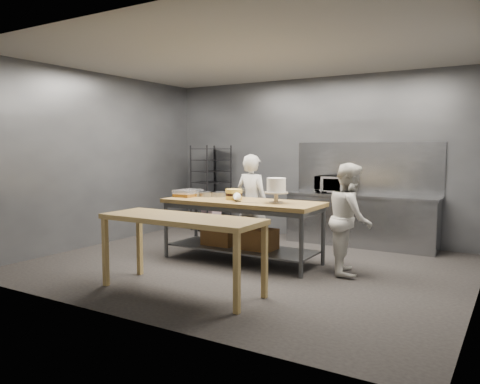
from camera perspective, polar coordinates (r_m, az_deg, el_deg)
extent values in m
plane|color=black|center=(6.90, 0.89, -8.85)|extent=(6.00, 6.00, 0.00)
cube|color=#4C4F54|center=(8.94, 9.04, 4.05)|extent=(6.00, 0.04, 3.00)
cube|color=olive|center=(6.96, 0.21, -1.28)|extent=(2.40, 0.90, 0.06)
cube|color=#47494C|center=(7.08, 0.21, -6.84)|extent=(2.25, 0.75, 0.03)
cylinder|color=#47494C|center=(7.37, -9.01, -4.58)|extent=(0.06, 0.06, 0.86)
cylinder|color=#47494C|center=(7.98, -5.39, -3.78)|extent=(0.06, 0.06, 0.86)
cylinder|color=#47494C|center=(6.18, 7.48, -6.51)|extent=(0.06, 0.06, 0.86)
cylinder|color=#47494C|center=(6.88, 10.11, -5.31)|extent=(0.06, 0.06, 0.86)
cube|color=brown|center=(7.25, -2.34, -5.04)|extent=(0.50, 0.40, 0.35)
cube|color=brown|center=(6.90, 2.46, -5.77)|extent=(0.45, 0.38, 0.30)
cube|color=olive|center=(5.53, -7.18, -3.27)|extent=(2.00, 0.70, 0.06)
cube|color=olive|center=(6.03, -16.08, -7.06)|extent=(0.06, 0.06, 0.84)
cube|color=olive|center=(6.44, -12.14, -6.18)|extent=(0.06, 0.06, 0.84)
cube|color=olive|center=(4.85, -0.39, -9.91)|extent=(0.06, 0.06, 0.84)
cube|color=olive|center=(5.35, 3.01, -8.45)|extent=(0.06, 0.06, 0.84)
cube|color=slate|center=(8.35, 14.51, -0.41)|extent=(2.60, 0.60, 0.04)
cube|color=slate|center=(8.40, 14.44, -3.46)|extent=(2.56, 0.56, 0.86)
cube|color=slate|center=(8.60, 15.16, 2.88)|extent=(2.60, 0.02, 0.90)
cube|color=black|center=(9.63, -3.57, 0.47)|extent=(0.77, 0.80, 1.75)
cube|color=silver|center=(9.66, -3.56, -1.51)|extent=(0.44, 0.35, 0.45)
imported|color=silver|center=(7.67, 1.46, -1.35)|extent=(0.61, 0.43, 1.60)
imported|color=silver|center=(6.49, 13.24, -3.15)|extent=(0.79, 0.88, 1.50)
imported|color=black|center=(8.49, 11.14, 0.91)|extent=(0.54, 0.37, 0.30)
cylinder|color=#BEB198|center=(6.64, 4.43, -1.27)|extent=(0.20, 0.20, 0.02)
cylinder|color=#BEB198|center=(6.63, 4.43, -0.67)|extent=(0.06, 0.06, 0.12)
cylinder|color=#BEB198|center=(6.63, 4.43, -0.08)|extent=(0.34, 0.34, 0.02)
cylinder|color=white|center=(6.62, 4.44, 0.86)|extent=(0.27, 0.27, 0.20)
cylinder|color=#F6D04E|center=(7.07, -0.75, -0.69)|extent=(0.25, 0.25, 0.06)
cylinder|color=black|center=(7.06, -0.75, -0.29)|extent=(0.25, 0.25, 0.04)
cylinder|color=#F6D04E|center=(7.06, -0.75, 0.12)|extent=(0.25, 0.25, 0.06)
cylinder|color=gray|center=(7.55, -3.97, -0.26)|extent=(0.27, 0.27, 0.07)
cylinder|color=gray|center=(7.52, -2.66, -0.27)|extent=(0.29, 0.29, 0.07)
cylinder|color=gray|center=(7.70, -5.68, -0.16)|extent=(0.29, 0.29, 0.07)
cylinder|color=gray|center=(7.66, -5.27, -0.18)|extent=(0.29, 0.29, 0.07)
cone|color=white|center=(6.76, -0.53, -0.71)|extent=(0.28, 0.39, 0.12)
cube|color=slate|center=(6.68, 1.09, -1.29)|extent=(0.28, 0.02, 0.00)
cube|color=black|center=(6.77, -0.23, -1.15)|extent=(0.09, 0.02, 0.02)
cube|color=#A56821|center=(7.49, -6.87, -0.42)|extent=(0.30, 0.20, 0.05)
cube|color=silver|center=(7.48, -6.88, 0.00)|extent=(0.31, 0.21, 0.06)
cube|color=#A56821|center=(7.66, -5.87, -0.29)|extent=(0.30, 0.20, 0.05)
cube|color=silver|center=(7.65, -5.88, 0.12)|extent=(0.31, 0.21, 0.06)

